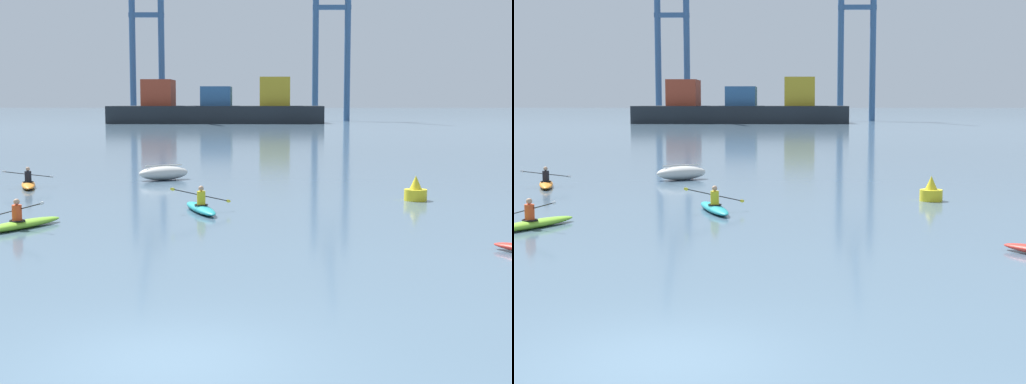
# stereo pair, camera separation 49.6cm
# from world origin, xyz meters

# --- Properties ---
(ground_plane) EXTENTS (800.00, 800.00, 0.00)m
(ground_plane) POSITION_xyz_m (0.00, 0.00, 0.00)
(ground_plane) COLOR slate
(container_barge) EXTENTS (36.98, 11.51, 7.96)m
(container_barge) POSITION_xyz_m (-6.53, 125.38, 2.59)
(container_barge) COLOR #1E2328
(container_barge) RESTS_ON ground
(gantry_crane_west) EXTENTS (6.77, 18.06, 34.45)m
(gantry_crane_west) POSITION_xyz_m (-20.82, 139.01, 16.58)
(gantry_crane_west) COLOR #335684
(gantry_crane_west) RESTS_ON ground
(gantry_crane_west_mid) EXTENTS (7.38, 16.40, 34.80)m
(gantry_crane_west_mid) POSITION_xyz_m (14.74, 140.16, 17.23)
(gantry_crane_west_mid) COLOR #335684
(gantry_crane_west_mid) RESTS_ON ground
(capsized_dinghy) EXTENTS (2.80, 2.28, 0.76)m
(capsized_dinghy) POSITION_xyz_m (-3.51, 26.98, 0.35)
(capsized_dinghy) COLOR beige
(capsized_dinghy) RESTS_ON ground
(channel_buoy) EXTENTS (0.90, 0.90, 1.00)m
(channel_buoy) POSITION_xyz_m (7.52, 19.07, 0.36)
(channel_buoy) COLOR yellow
(channel_buoy) RESTS_ON ground
(kayak_orange) EXTENTS (2.19, 3.43, 0.95)m
(kayak_orange) POSITION_xyz_m (-9.27, 23.57, 0.17)
(kayak_orange) COLOR orange
(kayak_orange) RESTS_ON ground
(kayak_lime) EXTENTS (2.17, 3.27, 0.95)m
(kayak_lime) POSITION_xyz_m (-6.10, 12.10, 0.17)
(kayak_lime) COLOR #7ABC2D
(kayak_lime) RESTS_ON ground
(kayak_teal) EXTENTS (2.13, 3.41, 0.95)m
(kayak_teal) POSITION_xyz_m (-0.77, 15.80, 0.17)
(kayak_teal) COLOR teal
(kayak_teal) RESTS_ON ground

